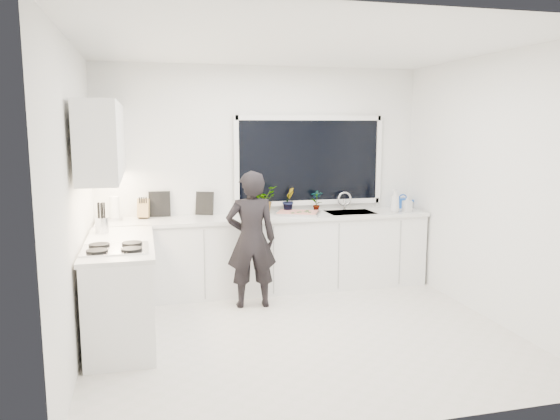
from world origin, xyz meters
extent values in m
cube|color=beige|center=(0.00, 0.00, -0.01)|extent=(4.00, 3.50, 0.02)
cube|color=white|center=(0.00, 1.76, 1.35)|extent=(4.00, 0.02, 2.70)
cube|color=white|center=(-2.01, 0.00, 1.35)|extent=(0.02, 3.50, 2.70)
cube|color=white|center=(2.01, 0.00, 1.35)|extent=(0.02, 3.50, 2.70)
cube|color=white|center=(0.00, 0.00, 2.71)|extent=(4.00, 3.50, 0.02)
cube|color=black|center=(0.60, 1.73, 1.55)|extent=(1.80, 0.02, 1.00)
cube|color=white|center=(0.00, 1.45, 0.44)|extent=(3.92, 0.58, 0.88)
cube|color=white|center=(-1.67, 0.35, 0.44)|extent=(0.58, 1.60, 0.88)
cube|color=silver|center=(0.00, 1.44, 0.90)|extent=(3.94, 0.62, 0.04)
cube|color=silver|center=(-1.67, 0.35, 0.90)|extent=(0.62, 1.60, 0.04)
cube|color=white|center=(-1.79, 0.70, 1.85)|extent=(0.34, 2.10, 0.70)
cube|color=silver|center=(1.05, 1.45, 0.87)|extent=(0.58, 0.42, 0.14)
cylinder|color=silver|center=(1.05, 1.65, 1.03)|extent=(0.03, 0.03, 0.22)
cube|color=black|center=(-1.69, 0.00, 0.94)|extent=(0.56, 0.48, 0.03)
imported|color=black|center=(-0.31, 0.90, 0.75)|extent=(0.58, 0.40, 1.51)
cube|color=silver|center=(0.36, 1.42, 0.94)|extent=(0.62, 0.56, 0.03)
cube|color=red|center=(0.36, 1.42, 0.95)|extent=(0.56, 0.50, 0.01)
cylinder|color=#1243AB|center=(1.84, 1.61, 0.98)|extent=(0.16, 0.16, 0.13)
cylinder|color=silver|center=(-1.76, 1.55, 1.05)|extent=(0.11, 0.11, 0.26)
cube|color=olive|center=(-1.44, 1.59, 1.03)|extent=(0.14, 0.12, 0.22)
cylinder|color=silver|center=(-1.85, 0.80, 1.00)|extent=(0.17, 0.17, 0.16)
cube|color=black|center=(-0.73, 1.69, 1.06)|extent=(0.21, 0.11, 0.28)
cube|color=black|center=(-1.26, 1.69, 1.07)|extent=(0.25, 0.03, 0.30)
imported|color=#26662D|center=(-0.01, 1.61, 1.09)|extent=(0.40, 0.40, 0.34)
imported|color=#26662D|center=(0.30, 1.61, 1.07)|extent=(0.20, 0.21, 0.31)
imported|color=#26662D|center=(0.66, 1.61, 1.05)|extent=(0.15, 0.11, 0.27)
imported|color=#D8BF66|center=(1.58, 1.30, 1.07)|extent=(0.13, 0.13, 0.29)
imported|color=#D8BF66|center=(1.75, 1.30, 1.02)|extent=(0.11, 0.12, 0.21)
camera|label=1|loc=(-1.42, -4.83, 1.99)|focal=35.00mm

